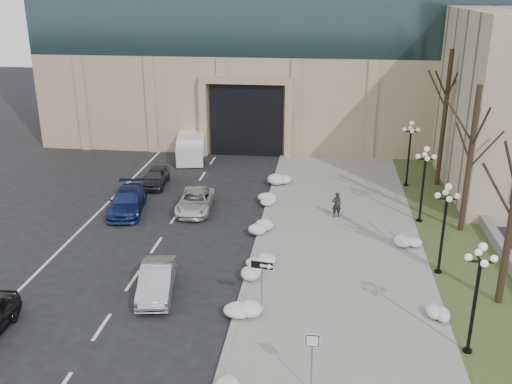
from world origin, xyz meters
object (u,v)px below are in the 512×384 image
lamppost_d (410,145)px  keep_sign (312,350)px  one_way_sign (266,272)px  car_e (156,177)px  lamppost_b (445,217)px  car_b (157,281)px  car_c (127,201)px  box_truck (192,146)px  lamppost_a (477,284)px  pedestrian (337,205)px  lamppost_c (424,174)px  car_d (195,201)px

lamppost_d → keep_sign: bearing=-104.8°
one_way_sign → lamppost_d: bearing=73.9°
keep_sign → lamppost_d: lamppost_d is taller
car_e → lamppost_b: size_ratio=0.80×
keep_sign → lamppost_b: size_ratio=0.52×
car_b → car_c: car_c is taller
car_b → car_c: bearing=106.4°
box_truck → lamppost_a: (16.68, -24.71, 2.12)m
car_e → lamppost_a: 24.99m
car_e → box_truck: box_truck is taller
pedestrian → lamppost_b: size_ratio=0.33×
box_truck → lamppost_b: size_ratio=1.36×
car_e → pedestrian: pedestrian is taller
car_b → box_truck: bearing=89.2°
box_truck → lamppost_c: bearing=-45.1°
lamppost_b → pedestrian: bearing=127.2°
car_b → lamppost_c: 16.81m
lamppost_b → one_way_sign: bearing=-148.8°
lamppost_b → box_truck: bearing=132.5°
car_d → car_c: bearing=-173.7°
car_b → one_way_sign: size_ratio=1.59×
car_d → lamppost_b: bearing=-29.9°
one_way_sign → lamppost_a: bearing=-3.2°
car_b → box_truck: 22.05m
car_e → lamppost_c: (17.62, -4.56, 2.43)m
lamppost_c → lamppost_a: bearing=-90.0°
car_b → pedestrian: size_ratio=2.65×
car_d → car_e: bearing=128.3°
lamppost_d → lamppost_c: bearing=-90.0°
lamppost_a → lamppost_c: same height
car_e → one_way_sign: size_ratio=1.44×
lamppost_c → box_truck: bearing=144.9°
car_c → lamppost_a: size_ratio=1.03×
car_c → keep_sign: (12.01, -15.60, 1.09)m
car_c → pedestrian: bearing=-7.6°
one_way_sign → lamppost_b: 9.48m
lamppost_d → one_way_sign: bearing=-114.3°
car_b → car_d: bearing=83.2°
keep_sign → lamppost_d: 23.36m
car_c → keep_sign: keep_sign is taller
car_b → lamppost_a: lamppost_a is taller
car_c → one_way_sign: size_ratio=1.88×
lamppost_a → car_c: bearing=145.1°
lamppost_a → lamppost_d: same height
box_truck → keep_sign: keep_sign is taller
one_way_sign → lamppost_d: lamppost_d is taller
one_way_sign → lamppost_a: size_ratio=0.55×
car_b → lamppost_a: size_ratio=0.88×
car_d → pedestrian: bearing=-5.2°
car_d → lamppost_d: (13.79, 6.21, 2.44)m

